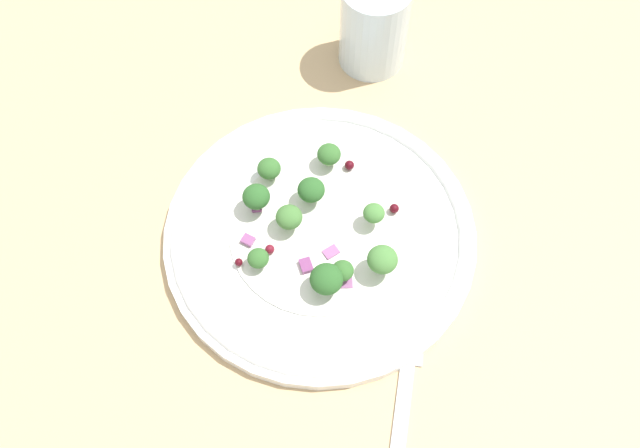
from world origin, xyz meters
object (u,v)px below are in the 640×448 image
(plate, at_px, (320,234))
(fork, at_px, (402,417))
(broccoli_floret_1, at_px, (256,197))
(broccoli_floret_0, at_px, (269,169))
(water_glass, at_px, (374,26))
(broccoli_floret_2, at_px, (343,271))

(plate, xyz_separation_m, fork, (0.10, 0.15, -0.01))
(plate, bearing_deg, broccoli_floret_1, -78.15)
(broccoli_floret_0, bearing_deg, water_glass, -177.86)
(broccoli_floret_1, xyz_separation_m, water_glass, (-0.23, -0.02, 0.01))
(fork, bearing_deg, water_glass, -143.86)
(fork, height_order, water_glass, water_glass)
(broccoli_floret_0, bearing_deg, broccoli_floret_2, 67.51)
(plate, distance_m, water_glass, 0.23)
(plate, height_order, broccoli_floret_2, broccoli_floret_2)
(fork, relative_size, water_glass, 1.85)
(plate, relative_size, water_glass, 3.02)
(fork, bearing_deg, broccoli_floret_2, -124.23)
(broccoli_floret_2, bearing_deg, plate, -122.15)
(broccoli_floret_1, distance_m, fork, 0.23)
(plate, relative_size, broccoli_floret_0, 12.68)
(fork, xyz_separation_m, water_glass, (-0.31, -0.23, 0.05))
(plate, bearing_deg, broccoli_floret_0, -106.15)
(broccoli_floret_0, bearing_deg, plate, 73.85)
(broccoli_floret_0, relative_size, broccoli_floret_2, 1.14)
(broccoli_floret_0, relative_size, fork, 0.13)
(broccoli_floret_1, relative_size, fork, 0.15)
(broccoli_floret_1, bearing_deg, plate, 101.85)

